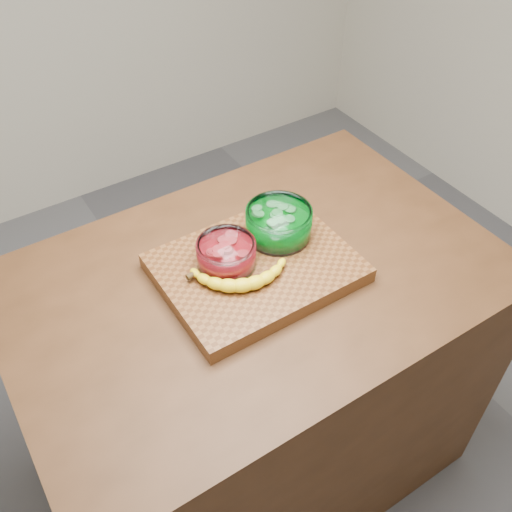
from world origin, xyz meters
TOP-DOWN VIEW (x-y plane):
  - ground at (0.00, 0.00)m, footprint 3.50×3.50m
  - counter at (0.00, 0.00)m, footprint 1.20×0.80m
  - cutting_board at (0.00, 0.00)m, footprint 0.45×0.35m
  - bowl_red at (-0.06, 0.03)m, footprint 0.14×0.14m
  - bowl_green at (0.10, 0.05)m, footprint 0.16×0.16m
  - banana at (-0.05, -0.02)m, footprint 0.24×0.16m

SIDE VIEW (x-z plane):
  - ground at x=0.00m, z-range 0.00..0.00m
  - counter at x=0.00m, z-range 0.00..0.90m
  - cutting_board at x=0.00m, z-range 0.90..0.94m
  - banana at x=-0.05m, z-range 0.94..0.98m
  - bowl_red at x=-0.06m, z-range 0.94..1.00m
  - bowl_green at x=0.10m, z-range 0.94..1.02m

